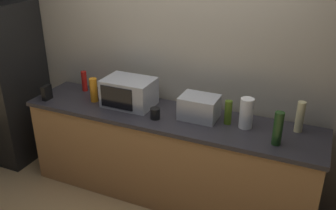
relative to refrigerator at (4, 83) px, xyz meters
The scene contains 13 objects.
back_wall 2.14m from the refrigerator, 11.32° to the left, with size 6.40×0.10×2.70m, color #B2A893.
counter_run 2.10m from the refrigerator, ahead, with size 2.84×0.64×0.90m.
refrigerator is the anchor object (origin of this frame).
microwave 1.62m from the refrigerator, ahead, with size 0.48×0.35×0.27m.
toaster_oven 2.34m from the refrigerator, ahead, with size 0.34×0.26×0.21m, color #B7BABF.
paper_towel_roll 2.77m from the refrigerator, ahead, with size 0.12×0.12×0.27m, color white.
cordless_phone 0.80m from the refrigerator, 12.47° to the right, with size 0.05×0.11×0.15m, color black.
bottle_hand_soap 3.20m from the refrigerator, ahead, with size 0.07×0.07×0.27m, color beige.
bottle_dish_soap 1.25m from the refrigerator, ahead, with size 0.08×0.08×0.24m, color orange.
bottle_wine 3.06m from the refrigerator, ahead, with size 0.08×0.08×0.28m, color #1E3F19.
bottle_olive_oil 2.61m from the refrigerator, ahead, with size 0.06×0.06×0.22m, color #4C6B19.
bottle_hot_sauce 1.01m from the refrigerator, 10.28° to the left, with size 0.06×0.06×0.22m, color red.
mug_black 1.98m from the refrigerator, ahead, with size 0.09×0.09×0.10m, color black.
Camera 1 is at (1.27, -2.44, 2.42)m, focal length 39.70 mm.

